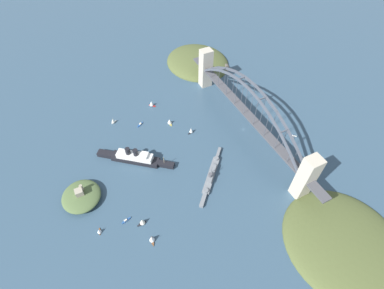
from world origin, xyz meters
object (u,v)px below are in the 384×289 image
fort_island_mid_harbor (81,196)px  small_boat_1 (140,124)px  seaplane_taxiing_near_bridge (292,137)px  small_boat_0 (152,239)px  small_boat_3 (170,121)px  small_boat_6 (191,130)px  small_boat_2 (113,121)px  small_boat_7 (126,220)px  small_boat_8 (99,231)px  naval_cruiser (211,175)px  small_boat_5 (151,103)px  ocean_liner (135,158)px  small_boat_4 (142,221)px  harbor_arch_bridge (247,112)px

fort_island_mid_harbor → small_boat_1: bearing=-49.5°
fort_island_mid_harbor → seaplane_taxiing_near_bridge: (-30.36, -270.71, -3.18)m
small_boat_0 → small_boat_3: size_ratio=0.96×
seaplane_taxiing_near_bridge → small_boat_0: bearing=102.7°
small_boat_0 → small_boat_6: small_boat_6 is taller
small_boat_1 → small_boat_2: small_boat_2 is taller
small_boat_1 → small_boat_7: size_ratio=0.99×
small_boat_8 → seaplane_taxiing_near_bridge: bearing=-86.2°
naval_cruiser → seaplane_taxiing_near_bridge: 127.83m
fort_island_mid_harbor → small_boat_2: fort_island_mid_harbor is taller
small_boat_0 → small_boat_7: (32.14, 16.98, -3.60)m
small_boat_1 → small_boat_8: bearing=145.6°
small_boat_5 → small_boat_7: 184.00m
ocean_liner → small_boat_3: ocean_liner is taller
small_boat_2 → small_boat_4: 161.32m
fort_island_mid_harbor → small_boat_2: (102.88, -64.32, -1.08)m
small_boat_3 → small_boat_7: (-114.16, 98.88, -3.24)m
fort_island_mid_harbor → small_boat_8: (-47.70, -7.42, -1.96)m
small_boat_7 → small_boat_8: size_ratio=1.39×
naval_cruiser → small_boat_2: size_ratio=7.65×
small_boat_3 → small_boat_6: small_boat_6 is taller
small_boat_2 → small_boat_7: size_ratio=0.81×
small_boat_1 → harbor_arch_bridge: bearing=-119.9°
small_boat_3 → small_boat_4: size_ratio=1.00×
small_boat_3 → small_boat_8: bearing=132.0°
harbor_arch_bridge → small_boat_7: bearing=107.7°
fort_island_mid_harbor → small_boat_6: fort_island_mid_harbor is taller
fort_island_mid_harbor → small_boat_5: (113.12, -125.43, -0.47)m
small_boat_0 → small_boat_1: (162.36, -44.19, -3.76)m
small_boat_3 → small_boat_8: size_ratio=1.33×
seaplane_taxiing_near_bridge → small_boat_7: 235.69m
harbor_arch_bridge → seaplane_taxiing_near_bridge: bearing=-130.1°
seaplane_taxiing_near_bridge → small_boat_3: small_boat_3 is taller
small_boat_4 → small_boat_7: 18.22m
fort_island_mid_harbor → small_boat_4: bearing=-139.0°
harbor_arch_bridge → small_boat_3: size_ratio=28.11×
harbor_arch_bridge → small_boat_4: 186.34m
fort_island_mid_harbor → small_boat_8: size_ratio=5.78×
small_boat_5 → small_boat_6: size_ratio=1.03×
small_boat_0 → naval_cruiser: bearing=-65.1°
small_boat_6 → small_boat_8: (-85.38, 146.16, -1.44)m
seaplane_taxiing_near_bridge → small_boat_7: (-17.08, 235.07, -1.09)m
seaplane_taxiing_near_bridge → naval_cruiser: bearing=93.2°
small_boat_6 → small_boat_1: bearing=51.5°
seaplane_taxiing_near_bridge → small_boat_0: small_boat_0 is taller
seaplane_taxiing_near_bridge → small_boat_4: size_ratio=0.89×
harbor_arch_bridge → small_boat_0: (-91.14, 168.28, -27.75)m
naval_cruiser → small_boat_6: naval_cruiser is taller
fort_island_mid_harbor → small_boat_3: bearing=-63.6°
small_boat_1 → small_boat_7: small_boat_7 is taller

